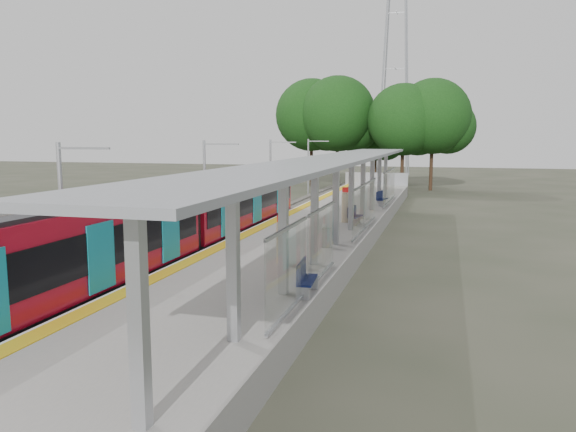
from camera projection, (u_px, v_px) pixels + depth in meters
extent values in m
plane|color=#474438|center=(108.00, 411.00, 11.49)|extent=(200.00, 200.00, 0.00)
cube|color=#59544C|center=(242.00, 234.00, 31.74)|extent=(3.00, 70.00, 0.24)
cube|color=gray|center=(320.00, 231.00, 30.48)|extent=(6.00, 50.00, 1.00)
cube|color=gold|center=(275.00, 220.00, 31.09)|extent=(0.60, 50.00, 0.02)
cube|color=#9EA0A5|center=(376.00, 179.00, 54.10)|extent=(6.00, 0.10, 1.20)
cube|color=black|center=(65.00, 301.00, 16.97)|extent=(2.50, 13.50, 0.70)
cube|color=#9F0B1E|center=(62.00, 249.00, 16.75)|extent=(2.65, 13.50, 2.50)
cube|color=black|center=(61.00, 248.00, 16.74)|extent=(2.72, 12.96, 1.20)
cube|color=black|center=(59.00, 206.00, 16.57)|extent=(2.40, 12.82, 0.15)
cube|color=#0E7A8D|center=(101.00, 257.00, 16.41)|extent=(0.04, 1.30, 2.00)
cube|color=black|center=(234.00, 229.00, 30.41)|extent=(2.50, 13.50, 0.70)
cube|color=#9F0B1E|center=(233.00, 199.00, 30.19)|extent=(2.65, 13.50, 2.50)
cube|color=black|center=(233.00, 198.00, 30.18)|extent=(2.72, 12.96, 1.20)
cube|color=black|center=(233.00, 175.00, 30.01)|extent=(2.40, 12.82, 0.15)
cube|color=#0E7A8D|center=(257.00, 203.00, 29.84)|extent=(0.04, 1.30, 2.00)
cylinder|color=black|center=(197.00, 251.00, 25.95)|extent=(2.20, 0.70, 0.70)
cube|color=black|center=(172.00, 223.00, 23.50)|extent=(2.30, 0.80, 2.40)
cube|color=#9EA0A5|center=(139.00, 321.00, 8.66)|extent=(0.25, 0.25, 3.50)
cube|color=#9EA0A5|center=(233.00, 265.00, 12.47)|extent=(0.25, 0.25, 3.50)
cube|color=#9EA0A5|center=(283.00, 235.00, 16.28)|extent=(0.25, 0.25, 3.50)
cube|color=#9EA0A5|center=(315.00, 216.00, 20.09)|extent=(0.25, 0.25, 3.50)
cube|color=#9EA0A5|center=(336.00, 204.00, 23.91)|extent=(0.25, 0.25, 3.50)
cube|color=#9EA0A5|center=(351.00, 195.00, 27.72)|extent=(0.25, 0.25, 3.50)
cube|color=#9EA0A5|center=(363.00, 188.00, 31.53)|extent=(0.25, 0.25, 3.50)
cube|color=#9EA0A5|center=(372.00, 182.00, 35.34)|extent=(0.25, 0.25, 3.50)
cube|color=#9EA0A5|center=(379.00, 178.00, 39.15)|extent=(0.25, 0.25, 3.50)
cube|color=#9EA0A5|center=(385.00, 174.00, 42.97)|extent=(0.25, 0.25, 3.50)
cube|color=gray|center=(336.00, 159.00, 25.67)|extent=(3.20, 38.00, 0.16)
cylinder|color=#9EA0A5|center=(303.00, 160.00, 26.09)|extent=(0.24, 38.00, 0.24)
cube|color=silver|center=(288.00, 271.00, 14.27)|extent=(0.05, 3.70, 2.20)
cube|color=silver|center=(322.00, 243.00, 18.08)|extent=(0.05, 3.70, 2.20)
cube|color=silver|center=(359.00, 211.00, 25.70)|extent=(0.05, 3.70, 2.20)
cube|color=silver|center=(370.00, 202.00, 29.51)|extent=(0.05, 3.70, 2.20)
cube|color=silver|center=(386.00, 189.00, 37.14)|extent=(0.05, 3.70, 2.20)
cube|color=silver|center=(392.00, 184.00, 40.95)|extent=(0.05, 3.70, 2.20)
cylinder|color=#382316|center=(311.00, 162.00, 64.62)|extent=(0.36, 0.36, 5.39)
sphere|color=#194513|center=(312.00, 115.00, 63.87)|extent=(8.20, 8.20, 8.20)
cylinder|color=#382316|center=(337.00, 163.00, 62.01)|extent=(0.36, 0.36, 5.41)
sphere|color=#194513|center=(338.00, 114.00, 61.26)|extent=(8.23, 8.23, 8.23)
cylinder|color=#382316|center=(375.00, 169.00, 65.92)|extent=(0.36, 0.36, 3.86)
sphere|color=#194513|center=(376.00, 135.00, 65.38)|extent=(5.86, 5.86, 5.86)
cylinder|color=#382316|center=(402.00, 167.00, 58.84)|extent=(0.36, 0.36, 4.92)
sphere|color=#194513|center=(403.00, 120.00, 58.16)|extent=(7.48, 7.48, 7.48)
cylinder|color=#382316|center=(431.00, 166.00, 58.91)|extent=(0.36, 0.36, 5.15)
sphere|color=#194513|center=(433.00, 116.00, 58.19)|extent=(7.83, 7.83, 7.83)
cylinder|color=#9EA0A5|center=(62.00, 220.00, 19.48)|extent=(0.16, 0.16, 5.40)
cube|color=#9EA0A5|center=(84.00, 148.00, 18.86)|extent=(2.00, 0.08, 0.08)
cylinder|color=#9EA0A5|center=(205.00, 190.00, 30.91)|extent=(0.16, 0.16, 5.40)
cube|color=#9EA0A5|center=(221.00, 144.00, 30.30)|extent=(2.00, 0.08, 0.08)
cylinder|color=#9EA0A5|center=(271.00, 176.00, 42.35)|extent=(0.16, 0.16, 5.40)
cube|color=#9EA0A5|center=(283.00, 142.00, 41.73)|extent=(2.00, 0.08, 0.08)
cylinder|color=#9EA0A5|center=(308.00, 167.00, 53.78)|extent=(0.16, 0.16, 5.40)
cube|color=#9EA0A5|center=(319.00, 141.00, 53.17)|extent=(2.00, 0.08, 0.08)
cube|color=#0F184D|center=(307.00, 280.00, 16.36)|extent=(0.56, 1.46, 0.06)
cube|color=#0F184D|center=(301.00, 270.00, 16.37)|extent=(0.19, 1.43, 0.52)
cube|color=#9EA0A5|center=(302.00, 293.00, 15.84)|extent=(0.39, 0.09, 0.42)
cube|color=#9EA0A5|center=(312.00, 283.00, 16.93)|extent=(0.39, 0.09, 0.42)
cube|color=#0F184D|center=(356.00, 217.00, 29.55)|extent=(0.61, 1.46, 0.06)
cube|color=#0F184D|center=(352.00, 211.00, 29.56)|extent=(0.24, 1.41, 0.52)
cube|color=#9EA0A5|center=(354.00, 222.00, 29.04)|extent=(0.38, 0.11, 0.41)
cube|color=#9EA0A5|center=(357.00, 219.00, 30.12)|extent=(0.38, 0.11, 0.41)
cube|color=#0F184D|center=(382.00, 199.00, 37.77)|extent=(0.66, 1.48, 0.06)
cube|color=#0F184D|center=(380.00, 195.00, 37.78)|extent=(0.30, 1.42, 0.52)
cube|color=#9EA0A5|center=(381.00, 203.00, 37.26)|extent=(0.38, 0.12, 0.42)
cube|color=#9EA0A5|center=(383.00, 202.00, 38.35)|extent=(0.38, 0.12, 0.42)
cylinder|color=beige|center=(282.00, 243.00, 20.38)|extent=(0.40, 0.40, 1.50)
cube|color=red|center=(282.00, 219.00, 20.26)|extent=(0.36, 0.12, 0.25)
cylinder|color=beige|center=(345.00, 207.00, 30.35)|extent=(0.43, 0.43, 1.60)
cube|color=red|center=(346.00, 190.00, 30.21)|extent=(0.38, 0.12, 0.27)
cylinder|color=#9EA0A5|center=(326.00, 238.00, 23.42)|extent=(0.46, 0.46, 0.83)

